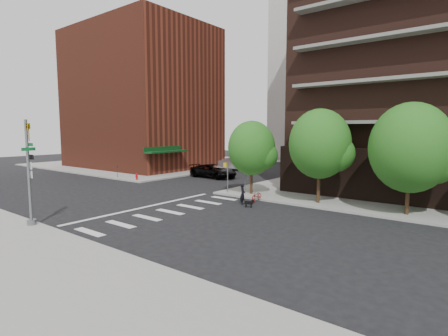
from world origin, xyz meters
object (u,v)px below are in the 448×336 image
at_px(scooter, 257,196).
at_px(parked_car_silver, 236,164).
at_px(parked_car_black, 214,171).
at_px(traffic_signal, 30,181).
at_px(parked_car_maroon, 208,171).
at_px(dog_walker, 243,194).
at_px(fire_hydrant, 137,176).

bearing_deg(scooter, parked_car_silver, 120.79).
relative_size(parked_car_black, parked_car_silver, 1.08).
xyz_separation_m(traffic_signal, scooter, (6.30, 13.99, -2.24)).
bearing_deg(parked_car_black, scooter, -123.91).
distance_m(parked_car_maroon, scooter, 14.95).
bearing_deg(parked_car_black, parked_car_maroon, 93.12).
height_order(traffic_signal, dog_walker, traffic_signal).
xyz_separation_m(traffic_signal, parked_car_maroon, (-5.97, 22.52, -1.98)).
distance_m(fire_hydrant, parked_car_silver, 15.34).
relative_size(parked_car_black, parked_car_maroon, 1.15).
bearing_deg(dog_walker, fire_hydrant, 58.49).
relative_size(traffic_signal, parked_car_maroon, 1.21).
distance_m(traffic_signal, parked_car_black, 23.16).
xyz_separation_m(parked_car_maroon, parked_car_silver, (-1.58, 7.91, 0.15)).
bearing_deg(parked_car_silver, scooter, -141.05).
xyz_separation_m(parked_car_maroon, dog_walker, (11.96, -9.99, 0.06)).
bearing_deg(parked_car_maroon, dog_walker, -125.98).
distance_m(parked_car_maroon, parked_car_silver, 8.07).
bearing_deg(fire_hydrant, scooter, -4.55).
bearing_deg(dog_walker, parked_car_silver, 15.38).
xyz_separation_m(parked_car_black, parked_car_maroon, (-0.94, -0.00, -0.07)).
bearing_deg(parked_car_silver, traffic_signal, -167.24).
height_order(parked_car_black, dog_walker, parked_car_black).
bearing_deg(dog_walker, parked_car_maroon, 28.40).
xyz_separation_m(fire_hydrant, dog_walker, (16.02, -2.76, 0.23)).
bearing_deg(fire_hydrant, parked_car_black, 55.34).
relative_size(parked_car_black, scooter, 3.25).
relative_size(fire_hydrant, parked_car_maroon, 0.15).
xyz_separation_m(parked_car_silver, scooter, (13.86, -16.44, -0.41)).
height_order(traffic_signal, fire_hydrant, traffic_signal).
height_order(parked_car_maroon, dog_walker, dog_walker).
bearing_deg(parked_car_maroon, traffic_signal, -161.27).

